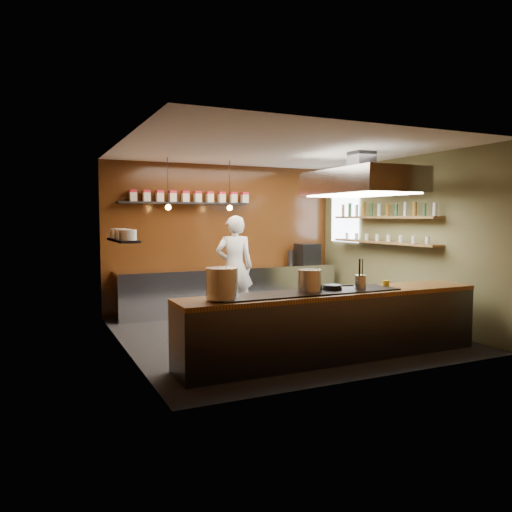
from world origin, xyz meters
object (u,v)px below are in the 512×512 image
chef (234,267)px  stockpot_small (310,281)px  espresso_machine (307,254)px  extractor_hood (361,182)px  stockpot_large (222,283)px

chef → stockpot_small: bearing=100.5°
espresso_machine → stockpot_small: bearing=-119.7°
extractor_hood → chef: bearing=126.1°
espresso_machine → chef: (-2.00, -0.64, -0.14)m
stockpot_large → chef: chef is taller
chef → stockpot_large: bearing=80.1°
extractor_hood → chef: extractor_hood is taller
stockpot_small → chef: bearing=85.7°
stockpot_small → extractor_hood: bearing=35.5°
extractor_hood → stockpot_small: bearing=-144.5°
extractor_hood → espresso_machine: size_ratio=4.53×
stockpot_large → chef: (1.49, 3.23, -0.15)m
stockpot_small → chef: size_ratio=0.16×
chef → extractor_hood: bearing=140.9°
stockpot_small → espresso_machine: espresso_machine is taller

